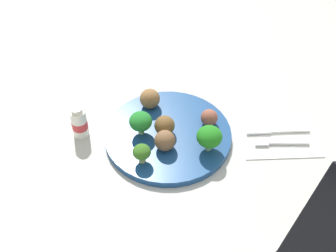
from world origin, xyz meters
name	(u,v)px	position (x,y,z in m)	size (l,w,h in m)	color
ground_plane	(168,137)	(0.00, 0.00, 0.00)	(4.00, 4.00, 0.00)	#B2B2AD
plate	(168,135)	(0.00, 0.00, 0.01)	(0.28, 0.28, 0.02)	navy
broccoli_floret_back_left	(142,152)	(0.06, 0.08, 0.04)	(0.04, 0.04, 0.04)	#ABB96E
broccoli_floret_near_rim	(141,122)	(0.06, -0.01, 0.05)	(0.05, 0.05, 0.06)	#94CE7D
broccoli_floret_front_left	(209,137)	(-0.08, 0.06, 0.05)	(0.05, 0.05, 0.06)	#95C080
meatball_back_right	(209,118)	(-0.09, -0.02, 0.04)	(0.04, 0.04, 0.04)	brown
meatball_near_rim	(165,126)	(0.01, 0.00, 0.04)	(0.04, 0.04, 0.04)	brown
meatball_mid_right	(150,99)	(0.03, -0.09, 0.04)	(0.05, 0.05, 0.05)	brown
meatball_front_right	(165,141)	(0.01, 0.04, 0.04)	(0.04, 0.04, 0.04)	brown
napkin	(279,138)	(-0.25, 0.03, 0.00)	(0.17, 0.12, 0.01)	white
fork	(278,142)	(-0.24, 0.05, 0.01)	(0.12, 0.03, 0.01)	silver
knife	(275,130)	(-0.24, 0.01, 0.01)	(0.15, 0.02, 0.01)	white
yogurt_bottle	(79,123)	(0.19, -0.03, 0.04)	(0.04, 0.04, 0.08)	white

